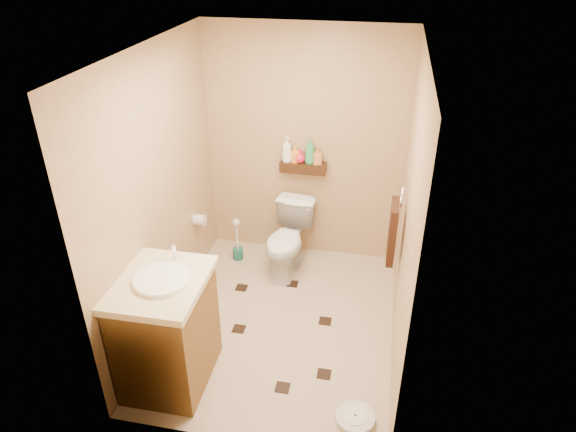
# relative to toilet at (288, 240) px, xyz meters

# --- Properties ---
(ground) EXTENTS (2.50, 2.50, 0.00)m
(ground) POSITION_rel_toilet_xyz_m (0.09, -0.83, -0.36)
(ground) COLOR tan
(ground) RESTS_ON ground
(wall_back) EXTENTS (2.00, 0.04, 2.40)m
(wall_back) POSITION_rel_toilet_xyz_m (0.09, 0.42, 0.84)
(wall_back) COLOR tan
(wall_back) RESTS_ON ground
(wall_front) EXTENTS (2.00, 0.04, 2.40)m
(wall_front) POSITION_rel_toilet_xyz_m (0.09, -2.08, 0.84)
(wall_front) COLOR tan
(wall_front) RESTS_ON ground
(wall_left) EXTENTS (0.04, 2.50, 2.40)m
(wall_left) POSITION_rel_toilet_xyz_m (-0.91, -0.83, 0.84)
(wall_left) COLOR tan
(wall_left) RESTS_ON ground
(wall_right) EXTENTS (0.04, 2.50, 2.40)m
(wall_right) POSITION_rel_toilet_xyz_m (1.09, -0.83, 0.84)
(wall_right) COLOR tan
(wall_right) RESTS_ON ground
(ceiling) EXTENTS (2.00, 2.50, 0.02)m
(ceiling) POSITION_rel_toilet_xyz_m (0.09, -0.83, 2.04)
(ceiling) COLOR white
(ceiling) RESTS_ON wall_back
(wall_shelf) EXTENTS (0.46, 0.14, 0.10)m
(wall_shelf) POSITION_rel_toilet_xyz_m (0.09, 0.34, 0.66)
(wall_shelf) COLOR #39230F
(wall_shelf) RESTS_ON wall_back
(floor_accents) EXTENTS (1.06, 1.43, 0.01)m
(floor_accents) POSITION_rel_toilet_xyz_m (0.13, -0.88, -0.35)
(floor_accents) COLOR black
(floor_accents) RESTS_ON ground
(toilet) EXTENTS (0.48, 0.74, 0.71)m
(toilet) POSITION_rel_toilet_xyz_m (0.00, 0.00, 0.00)
(toilet) COLOR white
(toilet) RESTS_ON ground
(vanity) EXTENTS (0.64, 0.77, 1.08)m
(vanity) POSITION_rel_toilet_xyz_m (-0.61, -1.60, 0.13)
(vanity) COLOR brown
(vanity) RESTS_ON ground
(bathroom_scale) EXTENTS (0.32, 0.32, 0.06)m
(bathroom_scale) POSITION_rel_toilet_xyz_m (0.85, -1.76, -0.33)
(bathroom_scale) COLOR silver
(bathroom_scale) RESTS_ON ground
(toilet_brush) EXTENTS (0.11, 0.11, 0.49)m
(toilet_brush) POSITION_rel_toilet_xyz_m (-0.56, 0.09, -0.19)
(toilet_brush) COLOR #175D51
(toilet_brush) RESTS_ON ground
(towel_ring) EXTENTS (0.12, 0.30, 0.76)m
(towel_ring) POSITION_rel_toilet_xyz_m (1.00, -0.58, 0.59)
(towel_ring) COLOR silver
(towel_ring) RESTS_ON wall_right
(toilet_paper) EXTENTS (0.12, 0.11, 0.12)m
(toilet_paper) POSITION_rel_toilet_xyz_m (-0.85, -0.18, 0.24)
(toilet_paper) COLOR silver
(toilet_paper) RESTS_ON wall_left
(bottle_a) EXTENTS (0.14, 0.14, 0.26)m
(bottle_a) POSITION_rel_toilet_xyz_m (-0.07, 0.34, 0.84)
(bottle_a) COLOR white
(bottle_a) RESTS_ON wall_shelf
(bottle_b) EXTENTS (0.11, 0.11, 0.17)m
(bottle_b) POSITION_rel_toilet_xyz_m (0.01, 0.34, 0.80)
(bottle_b) COLOR #FF9C35
(bottle_b) RESTS_ON wall_shelf
(bottle_c) EXTENTS (0.13, 0.13, 0.14)m
(bottle_c) POSITION_rel_toilet_xyz_m (0.06, 0.34, 0.78)
(bottle_c) COLOR red
(bottle_c) RESTS_ON wall_shelf
(bottle_d) EXTENTS (0.14, 0.14, 0.26)m
(bottle_d) POSITION_rel_toilet_xyz_m (0.16, 0.34, 0.84)
(bottle_d) COLOR #35A05C
(bottle_d) RESTS_ON wall_shelf
(bottle_e) EXTENTS (0.10, 0.10, 0.18)m
(bottle_e) POSITION_rel_toilet_xyz_m (0.23, 0.34, 0.80)
(bottle_e) COLOR #DC7B49
(bottle_e) RESTS_ON wall_shelf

